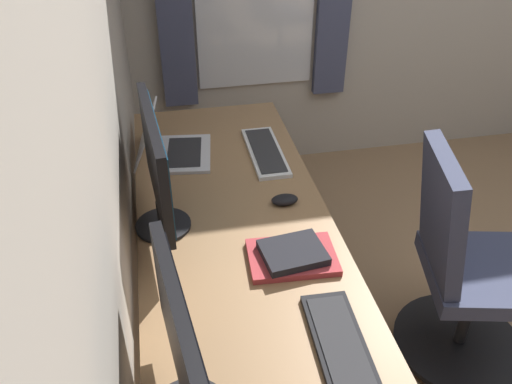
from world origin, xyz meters
TOP-DOWN VIEW (x-y plane):
  - wall_back at (0.00, 1.96)m, footprint 4.44×0.10m
  - desk at (0.20, 1.53)m, footprint 2.19×0.71m
  - drawer_pedestal at (0.61, 1.56)m, footprint 0.40×0.51m
  - monitor_primary at (0.36, 1.79)m, footprint 0.54×0.20m
  - monitor_secondary at (-0.40, 1.77)m, footprint 0.54×0.20m
  - laptop_leftmost at (0.86, 1.74)m, footprint 0.35×0.35m
  - keyboard_main at (0.79, 1.32)m, footprint 0.42×0.14m
  - keyboard_spare at (-0.30, 1.34)m, footprint 0.43×0.16m
  - mouse_main at (0.42, 1.33)m, footprint 0.06×0.10m
  - book_stack_near at (0.10, 1.38)m, footprint 0.22×0.30m
  - office_chair at (0.18, 0.65)m, footprint 0.56×0.59m

SIDE VIEW (x-z plane):
  - drawer_pedestal at x=0.61m, z-range 0.00..0.69m
  - office_chair at x=0.18m, z-range -0.03..0.94m
  - desk at x=0.20m, z-range 0.30..1.03m
  - keyboard_main at x=0.79m, z-range 0.73..0.75m
  - keyboard_spare at x=-0.30m, z-range 0.73..0.75m
  - mouse_main at x=0.42m, z-range 0.73..0.76m
  - book_stack_near at x=0.10m, z-range 0.73..0.78m
  - laptop_leftmost at x=0.86m, z-range 0.67..0.89m
  - monitor_secondary at x=-0.40m, z-range 0.76..1.17m
  - monitor_primary at x=0.36m, z-range 0.76..1.21m
  - wall_back at x=0.00m, z-range 0.00..2.60m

